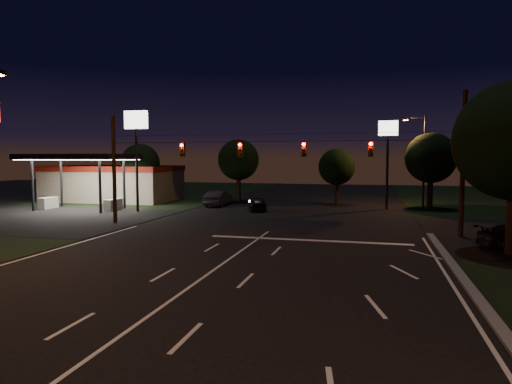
% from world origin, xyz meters
% --- Properties ---
extents(ground, '(140.00, 140.00, 0.00)m').
position_xyz_m(ground, '(0.00, 0.00, 0.00)').
color(ground, black).
rests_on(ground, ground).
extents(cross_street_left, '(20.00, 16.00, 0.02)m').
position_xyz_m(cross_street_left, '(-20.00, 16.00, 0.00)').
color(cross_street_left, black).
rests_on(cross_street_left, ground).
extents(center_line, '(0.14, 40.00, 0.01)m').
position_xyz_m(center_line, '(0.00, -6.00, 0.01)').
color(center_line, silver).
rests_on(center_line, ground).
extents(stop_bar, '(12.00, 0.50, 0.01)m').
position_xyz_m(stop_bar, '(3.00, 11.50, 0.01)').
color(stop_bar, silver).
rests_on(stop_bar, ground).
extents(utility_pole_right, '(0.30, 0.30, 9.00)m').
position_xyz_m(utility_pole_right, '(12.00, 15.00, 0.00)').
color(utility_pole_right, black).
rests_on(utility_pole_right, ground).
extents(utility_pole_left, '(0.28, 0.28, 8.00)m').
position_xyz_m(utility_pole_left, '(-12.00, 15.00, 0.00)').
color(utility_pole_left, black).
rests_on(utility_pole_left, ground).
extents(signal_span, '(24.00, 0.40, 1.56)m').
position_xyz_m(signal_span, '(-0.00, 14.96, 5.50)').
color(signal_span, black).
rests_on(signal_span, ground).
extents(gas_station, '(14.20, 16.10, 5.25)m').
position_xyz_m(gas_station, '(-21.86, 30.39, 2.38)').
color(gas_station, gray).
rests_on(gas_station, ground).
extents(pole_sign_left_near, '(2.20, 0.30, 9.10)m').
position_xyz_m(pole_sign_left_near, '(-14.00, 22.00, 6.98)').
color(pole_sign_left_near, black).
rests_on(pole_sign_left_near, ground).
extents(pole_sign_right, '(1.80, 0.30, 8.40)m').
position_xyz_m(pole_sign_right, '(8.00, 30.00, 6.24)').
color(pole_sign_right, black).
rests_on(pole_sign_right, ground).
extents(street_light_right_far, '(2.20, 0.35, 9.00)m').
position_xyz_m(street_light_right_far, '(11.24, 32.00, 5.24)').
color(street_light_right_far, black).
rests_on(street_light_right_far, ground).
extents(tree_far_a, '(4.20, 4.20, 6.42)m').
position_xyz_m(tree_far_a, '(-17.98, 30.12, 4.26)').
color(tree_far_a, black).
rests_on(tree_far_a, ground).
extents(tree_far_b, '(4.60, 4.60, 6.98)m').
position_xyz_m(tree_far_b, '(-7.98, 34.13, 4.61)').
color(tree_far_b, black).
rests_on(tree_far_b, ground).
extents(tree_far_c, '(3.80, 3.80, 5.86)m').
position_xyz_m(tree_far_c, '(3.02, 33.10, 3.90)').
color(tree_far_c, black).
rests_on(tree_far_c, ground).
extents(tree_far_d, '(4.80, 4.80, 7.30)m').
position_xyz_m(tree_far_d, '(12.02, 31.13, 4.83)').
color(tree_far_d, black).
rests_on(tree_far_d, ground).
extents(car_oncoming_a, '(2.70, 4.14, 1.31)m').
position_xyz_m(car_oncoming_a, '(-3.66, 25.53, 0.66)').
color(car_oncoming_a, black).
rests_on(car_oncoming_a, ground).
extents(car_oncoming_b, '(1.84, 4.86, 1.58)m').
position_xyz_m(car_oncoming_b, '(-8.57, 28.67, 0.79)').
color(car_oncoming_b, black).
rests_on(car_oncoming_b, ground).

